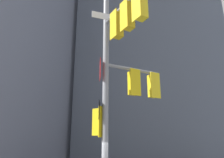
% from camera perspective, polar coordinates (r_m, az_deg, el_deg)
% --- Properties ---
extents(building_tower_left, '(13.34, 13.34, 35.24)m').
position_cam_1_polar(building_tower_left, '(29.85, -26.75, 15.82)').
color(building_tower_left, slate).
rests_on(building_tower_left, ground).
extents(building_mid_block, '(16.42, 16.42, 35.07)m').
position_cam_1_polar(building_mid_block, '(33.89, 10.36, 9.94)').
color(building_mid_block, '#4C5460').
rests_on(building_mid_block, ground).
extents(signal_pole_assembly, '(2.61, 3.82, 8.61)m').
position_cam_1_polar(signal_pole_assembly, '(8.57, 2.10, 1.83)').
color(signal_pole_assembly, gray).
rests_on(signal_pole_assembly, ground).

